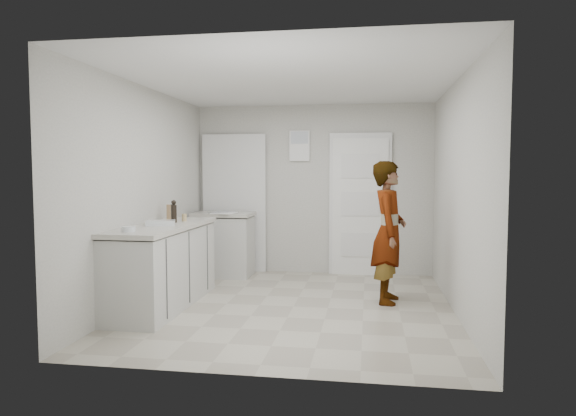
% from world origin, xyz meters
% --- Properties ---
extents(ground, '(4.00, 4.00, 0.00)m').
position_xyz_m(ground, '(0.00, 0.00, 0.00)').
color(ground, gray).
rests_on(ground, ground).
extents(room_shell, '(4.00, 4.00, 4.00)m').
position_xyz_m(room_shell, '(-0.17, 1.95, 1.02)').
color(room_shell, '#AAA8A0').
rests_on(room_shell, ground).
extents(main_counter, '(0.64, 1.96, 0.93)m').
position_xyz_m(main_counter, '(-1.45, -0.20, 0.43)').
color(main_counter, silver).
rests_on(main_counter, ground).
extents(side_counter, '(0.84, 0.61, 0.93)m').
position_xyz_m(side_counter, '(-1.25, 1.55, 0.43)').
color(side_counter, silver).
rests_on(side_counter, ground).
extents(person, '(0.45, 0.63, 1.64)m').
position_xyz_m(person, '(1.06, 0.37, 0.82)').
color(person, silver).
rests_on(person, ground).
extents(cake_mix_box, '(0.12, 0.07, 0.19)m').
position_xyz_m(cake_mix_box, '(-1.58, 0.38, 1.02)').
color(cake_mix_box, '#906648').
rests_on(cake_mix_box, main_counter).
extents(spice_jar, '(0.06, 0.06, 0.09)m').
position_xyz_m(spice_jar, '(-1.35, 0.21, 0.97)').
color(spice_jar, tan).
rests_on(spice_jar, main_counter).
extents(oil_cruet_a, '(0.07, 0.07, 0.26)m').
position_xyz_m(oil_cruet_a, '(-1.41, 0.03, 1.05)').
color(oil_cruet_a, black).
rests_on(oil_cruet_a, main_counter).
extents(oil_cruet_b, '(0.06, 0.06, 0.25)m').
position_xyz_m(oil_cruet_b, '(-1.47, 0.17, 1.05)').
color(oil_cruet_b, black).
rests_on(oil_cruet_b, main_counter).
extents(baking_dish, '(0.36, 0.30, 0.05)m').
position_xyz_m(baking_dish, '(-1.44, -0.29, 0.95)').
color(baking_dish, silver).
rests_on(baking_dish, main_counter).
extents(egg_bowl, '(0.13, 0.13, 0.05)m').
position_xyz_m(egg_bowl, '(-1.51, -0.90, 0.95)').
color(egg_bowl, silver).
rests_on(egg_bowl, main_counter).
extents(papers, '(0.33, 0.39, 0.01)m').
position_xyz_m(papers, '(-1.21, 1.42, 0.93)').
color(papers, white).
rests_on(papers, side_counter).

